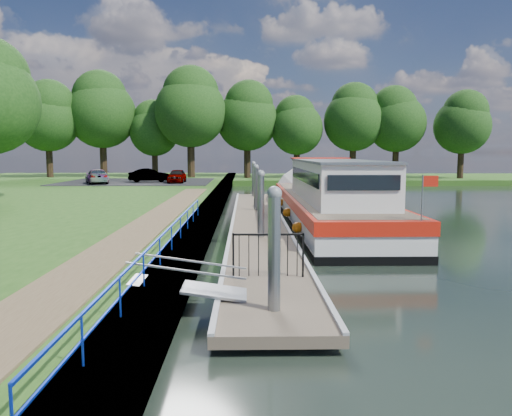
{
  "coord_description": "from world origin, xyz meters",
  "views": [
    {
      "loc": [
        -0.57,
        -10.43,
        3.61
      ],
      "look_at": [
        -0.17,
        9.41,
        1.4
      ],
      "focal_mm": 35.0,
      "sensor_mm": 36.0,
      "label": 1
    }
  ],
  "objects_px": {
    "car_a": "(177,176)",
    "car_b": "(150,175)",
    "car_c": "(97,176)",
    "pontoon": "(258,225)",
    "barge": "(325,201)"
  },
  "relations": [
    {
      "from": "car_a",
      "to": "car_b",
      "type": "distance_m",
      "value": 2.87
    },
    {
      "from": "barge",
      "to": "car_a",
      "type": "bearing_deg",
      "value": 117.47
    },
    {
      "from": "pontoon",
      "to": "car_a",
      "type": "bearing_deg",
      "value": 106.93
    },
    {
      "from": "car_b",
      "to": "car_c",
      "type": "bearing_deg",
      "value": 108.12
    },
    {
      "from": "barge",
      "to": "car_b",
      "type": "height_order",
      "value": "barge"
    },
    {
      "from": "car_a",
      "to": "car_c",
      "type": "xyz_separation_m",
      "value": [
        -7.04,
        -1.07,
        0.01
      ]
    },
    {
      "from": "pontoon",
      "to": "car_c",
      "type": "distance_m",
      "value": 25.89
    },
    {
      "from": "car_a",
      "to": "car_c",
      "type": "height_order",
      "value": "car_c"
    },
    {
      "from": "pontoon",
      "to": "barge",
      "type": "distance_m",
      "value": 4.49
    },
    {
      "from": "car_c",
      "to": "car_b",
      "type": "bearing_deg",
      "value": -176.73
    },
    {
      "from": "car_a",
      "to": "barge",
      "type": "bearing_deg",
      "value": -62.85
    },
    {
      "from": "pontoon",
      "to": "car_a",
      "type": "distance_m",
      "value": 23.88
    },
    {
      "from": "pontoon",
      "to": "car_c",
      "type": "xyz_separation_m",
      "value": [
        -13.99,
        21.75,
        1.29
      ]
    },
    {
      "from": "pontoon",
      "to": "barge",
      "type": "xyz_separation_m",
      "value": [
        3.6,
        2.54,
        0.9
      ]
    },
    {
      "from": "car_b",
      "to": "car_c",
      "type": "height_order",
      "value": "same"
    }
  ]
}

